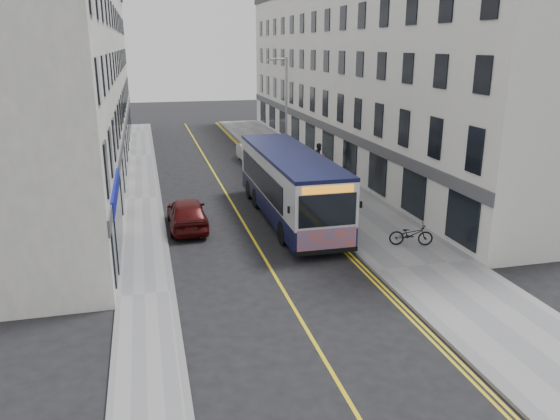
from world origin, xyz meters
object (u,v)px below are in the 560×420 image
car_white (250,153)px  bicycle (411,234)px  pedestrian_far (319,157)px  car_maroon (187,213)px  pedestrian_near (323,168)px  city_bus (289,183)px  streetlamp (285,116)px

car_white → bicycle: bearing=-81.6°
pedestrian_far → car_maroon: bearing=-163.0°
car_white → car_maroon: (-6.04, -15.07, 0.11)m
pedestrian_near → car_white: (-3.26, 8.20, -0.39)m
car_white → city_bus: bearing=-94.1°
city_bus → pedestrian_near: 7.79m
streetlamp → pedestrian_far: (3.22, 2.64, -3.30)m
streetlamp → pedestrian_near: 4.15m
pedestrian_near → pedestrian_far: (0.93, 3.59, 0.03)m
streetlamp → car_maroon: 11.11m
bicycle → pedestrian_far: bearing=13.3°
car_white → car_maroon: car_maroon is taller
city_bus → pedestrian_near: bearing=58.8°
bicycle → car_white: size_ratio=0.48×
pedestrian_far → car_white: 6.24m
pedestrian_near → car_maroon: (-9.30, -6.87, -0.28)m
city_bus → car_white: (0.76, 14.82, -1.26)m
city_bus → car_maroon: city_bus is taller
car_white → streetlamp: bearing=-83.6°
car_maroon → city_bus: bearing=-177.4°
streetlamp → bicycle: (2.47, -12.98, -3.75)m
city_bus → pedestrian_far: size_ratio=6.27×
pedestrian_near → city_bus: bearing=-113.8°
streetlamp → car_white: streetlamp is taller
streetlamp → car_maroon: (-7.01, -7.82, -3.60)m
city_bus → car_maroon: 5.41m
pedestrian_far → car_maroon: 14.63m
bicycle → car_maroon: car_maroon is taller
streetlamp → car_white: 8.20m
city_bus → bicycle: 6.96m
pedestrian_far → city_bus: bearing=-144.5°
pedestrian_far → car_white: pedestrian_far is taller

